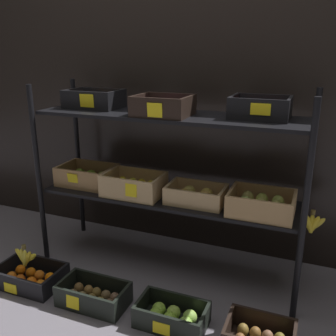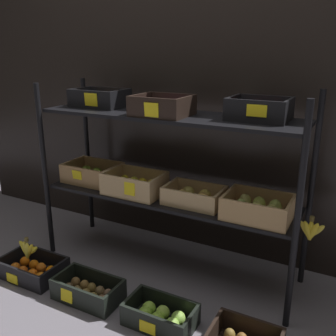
# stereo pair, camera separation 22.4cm
# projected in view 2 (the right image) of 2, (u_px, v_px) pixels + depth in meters

# --- Properties ---
(ground_plane) EXTENTS (10.00, 10.00, 0.00)m
(ground_plane) POSITION_uv_depth(u_px,v_px,m) (168.00, 265.00, 2.44)
(ground_plane) COLOR slate
(storefront_wall) EXTENTS (3.96, 0.12, 1.87)m
(storefront_wall) POSITION_uv_depth(u_px,v_px,m) (197.00, 110.00, 2.51)
(storefront_wall) COLOR black
(storefront_wall) RESTS_ON ground_plane
(display_rack) EXTENTS (1.70, 0.46, 1.13)m
(display_rack) POSITION_uv_depth(u_px,v_px,m) (167.00, 161.00, 2.22)
(display_rack) COLOR black
(display_rack) RESTS_ON ground_plane
(crate_ground_tangerine) EXTENTS (0.38, 0.26, 0.11)m
(crate_ground_tangerine) POSITION_uv_depth(u_px,v_px,m) (33.00, 269.00, 2.32)
(crate_ground_tangerine) COLOR black
(crate_ground_tangerine) RESTS_ON ground_plane
(crate_ground_kiwi) EXTENTS (0.37, 0.21, 0.12)m
(crate_ground_kiwi) POSITION_uv_depth(u_px,v_px,m) (88.00, 291.00, 2.10)
(crate_ground_kiwi) COLOR black
(crate_ground_kiwi) RESTS_ON ground_plane
(crate_ground_apple_green) EXTENTS (0.35, 0.21, 0.12)m
(crate_ground_apple_green) POSITION_uv_depth(u_px,v_px,m) (160.00, 316.00, 1.90)
(crate_ground_apple_green) COLOR black
(crate_ground_apple_green) RESTS_ON ground_plane
(banana_bunch_loose) EXTENTS (0.17, 0.05, 0.14)m
(banana_bunch_loose) POSITION_uv_depth(u_px,v_px,m) (28.00, 250.00, 2.28)
(banana_bunch_loose) COLOR brown
(banana_bunch_loose) RESTS_ON crate_ground_tangerine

